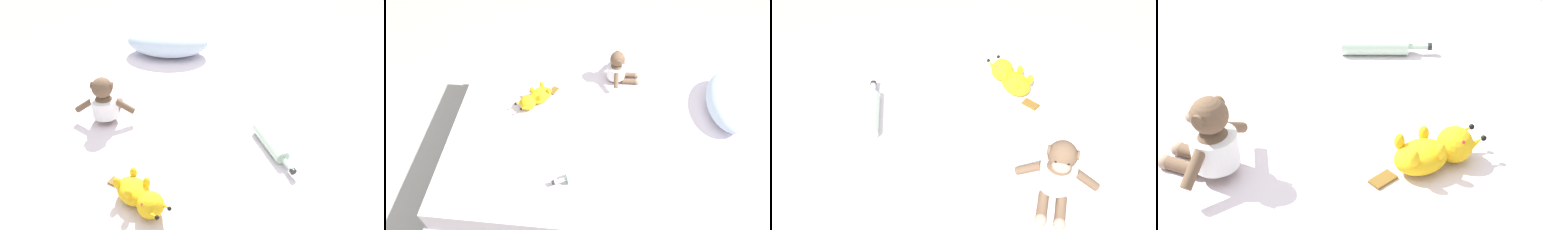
# 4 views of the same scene
# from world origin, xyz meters

# --- Properties ---
(ground_plane) EXTENTS (16.00, 16.00, 0.00)m
(ground_plane) POSITION_xyz_m (0.00, 0.00, 0.00)
(ground_plane) COLOR #9E998E
(bed) EXTENTS (1.38, 2.04, 0.48)m
(bed) POSITION_xyz_m (0.00, 0.00, 0.24)
(bed) COLOR #B2B2B7
(bed) RESTS_ON ground_plane
(pillow) EXTENTS (0.50, 0.31, 0.17)m
(pillow) POSITION_xyz_m (-0.21, 0.70, 0.56)
(pillow) COLOR silver
(pillow) RESTS_ON bed
(plush_monkey) EXTENTS (0.29, 0.23, 0.24)m
(plush_monkey) POSITION_xyz_m (-0.41, 0.00, 0.57)
(plush_monkey) COLOR brown
(plush_monkey) RESTS_ON bed
(plush_yellow_creature) EXTENTS (0.28, 0.25, 0.10)m
(plush_yellow_creature) POSITION_xyz_m (-0.15, -0.52, 0.53)
(plush_yellow_creature) COLOR yellow
(plush_yellow_creature) RESTS_ON bed
(glass_bottle) EXTENTS (0.17, 0.31, 0.06)m
(glass_bottle) POSITION_xyz_m (0.36, -0.15, 0.51)
(glass_bottle) COLOR #B2D1B7
(glass_bottle) RESTS_ON bed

